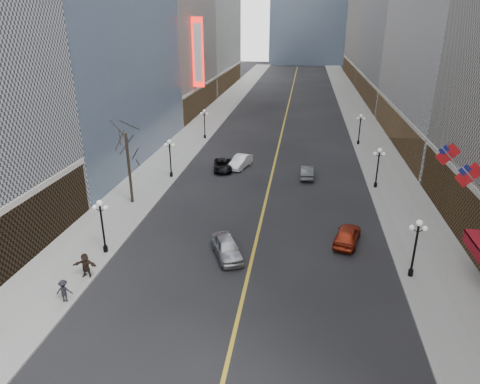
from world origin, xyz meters
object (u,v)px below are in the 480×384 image
(streetlamp_east_1, at_px, (416,242))
(streetlamp_west_2, at_px, (170,154))
(streetlamp_east_2, at_px, (378,164))
(streetlamp_east_3, at_px, (360,126))
(car_sb_far, at_px, (307,172))
(car_nb_near, at_px, (227,248))
(car_nb_mid, at_px, (240,162))
(streetlamp_west_1, at_px, (102,221))
(car_sb_mid, at_px, (347,235))
(streetlamp_west_3, at_px, (204,121))
(car_nb_far, at_px, (223,165))

(streetlamp_east_1, distance_m, streetlamp_west_2, 29.68)
(streetlamp_east_2, xyz_separation_m, streetlamp_east_3, (0.00, 18.00, 0.00))
(car_sb_far, bearing_deg, streetlamp_west_2, 9.11)
(car_nb_near, height_order, car_sb_far, car_nb_near)
(streetlamp_east_3, relative_size, streetlamp_west_2, 1.00)
(streetlamp_east_2, distance_m, car_nb_mid, 16.89)
(streetlamp_west_1, distance_m, car_sb_mid, 20.06)
(streetlamp_east_2, xyz_separation_m, streetlamp_west_1, (-23.60, -18.00, 0.00))
(streetlamp_west_1, height_order, car_nb_near, streetlamp_west_1)
(streetlamp_west_3, bearing_deg, streetlamp_east_3, 0.00)
(car_nb_far, bearing_deg, streetlamp_west_3, 99.84)
(streetlamp_east_1, relative_size, car_sb_mid, 1.00)
(streetlamp_east_3, relative_size, car_sb_far, 1.06)
(streetlamp_east_3, distance_m, streetlamp_west_2, 29.68)
(car_nb_mid, bearing_deg, car_sb_far, -1.71)
(streetlamp_east_2, distance_m, streetlamp_west_3, 29.68)
(streetlamp_east_1, height_order, streetlamp_east_2, same)
(streetlamp_east_3, xyz_separation_m, car_nb_mid, (-16.00, -13.03, -2.13))
(streetlamp_east_1, bearing_deg, car_sb_mid, 132.32)
(streetlamp_east_1, distance_m, streetlamp_east_2, 18.00)
(streetlamp_west_3, bearing_deg, streetlamp_west_1, -90.00)
(streetlamp_east_1, relative_size, car_nb_near, 0.97)
(car_sb_mid, bearing_deg, streetlamp_west_3, -43.72)
(streetlamp_east_3, height_order, car_sb_mid, streetlamp_east_3)
(streetlamp_east_3, bearing_deg, car_nb_mid, -140.84)
(car_nb_mid, bearing_deg, streetlamp_west_1, -93.39)
(streetlamp_west_1, distance_m, car_sb_far, 26.07)
(car_sb_mid, bearing_deg, car_nb_far, -36.35)
(car_nb_far, relative_size, car_sb_mid, 1.04)
(streetlamp_west_3, height_order, car_nb_far, streetlamp_west_3)
(streetlamp_west_3, relative_size, car_sb_far, 1.06)
(streetlamp_west_1, bearing_deg, car_nb_far, 75.54)
(streetlamp_west_1, bearing_deg, streetlamp_west_2, 90.00)
(streetlamp_east_3, bearing_deg, car_nb_far, -141.43)
(streetlamp_east_1, xyz_separation_m, streetlamp_west_1, (-23.60, 0.00, 0.00))
(car_sb_far, bearing_deg, streetlamp_west_1, 52.33)
(streetlamp_east_2, bearing_deg, car_nb_near, -129.00)
(streetlamp_east_2, xyz_separation_m, streetlamp_west_3, (-23.60, 18.00, 0.00))
(streetlamp_west_3, bearing_deg, streetlamp_east_2, -37.33)
(streetlamp_west_2, distance_m, car_sb_far, 16.35)
(car_nb_near, bearing_deg, car_nb_far, 77.82)
(streetlamp_west_1, distance_m, car_nb_near, 10.07)
(streetlamp_west_3, relative_size, car_sb_mid, 1.00)
(streetlamp_east_1, xyz_separation_m, streetlamp_west_2, (-23.60, 18.00, 0.00))
(streetlamp_east_3, bearing_deg, streetlamp_west_1, -123.25)
(car_sb_mid, relative_size, car_sb_far, 1.06)
(streetlamp_east_3, distance_m, car_sb_far, 17.43)
(streetlamp_east_3, xyz_separation_m, streetlamp_west_2, (-23.60, -18.00, 0.00))
(car_sb_mid, bearing_deg, car_sb_far, -63.35)
(streetlamp_west_2, bearing_deg, streetlamp_east_1, -37.33)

